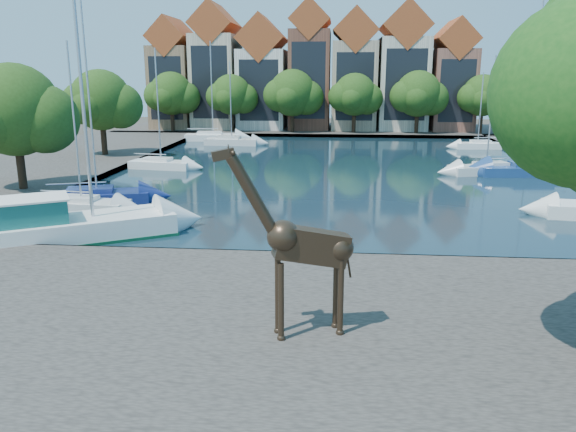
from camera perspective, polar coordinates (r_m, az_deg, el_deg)
The scene contains 30 objects.
ground at distance 24.60m, azimuth 4.86°, elevation -4.79°, with size 160.00×160.00×0.00m, color #38332B.
water_basin at distance 47.92m, azimuth 5.04°, elevation 4.70°, with size 38.00×50.00×0.08m, color black.
near_quay at distance 18.02m, azimuth 4.73°, elevation -11.34°, with size 50.00×14.00×0.50m, color #4B4741.
far_quay at distance 79.62m, azimuth 5.12°, elevation 8.70°, with size 60.00×16.00×0.50m, color #4B4741.
left_quay at distance 54.00m, azimuth -22.64°, elevation 4.97°, with size 14.00×52.00×0.50m, color #4B4741.
townhouse_west_end at distance 82.49m, azimuth -11.43°, elevation 13.63°, with size 5.44×9.18×14.93m.
townhouse_west_mid at distance 81.03m, azimuth -7.26°, elevation 14.40°, with size 5.94×9.18×16.79m.
townhouse_west_inner at distance 79.92m, azimuth -2.54°, elevation 13.86°, with size 6.43×9.18×15.15m.
townhouse_center at distance 79.33m, azimuth 2.26°, elevation 14.60°, with size 5.44×9.18×16.93m.
townhouse_east_inner at distance 79.25m, azimuth 6.73°, elevation 14.06°, with size 5.94×9.18×15.79m.
townhouse_east_mid at distance 79.68m, azimuth 11.56°, elevation 14.14°, with size 6.43×9.18×16.65m.
townhouse_east_end at distance 80.65m, azimuth 16.24°, elevation 13.16°, with size 5.44×9.18×14.43m.
far_tree_far_west at distance 76.96m, azimuth -11.71°, elevation 11.96°, with size 7.28×5.60×7.68m.
far_tree_west at distance 75.09m, azimuth -5.72°, elevation 12.04°, with size 6.76×5.20×7.36m.
far_tree_mid_west at distance 74.02m, azimuth 0.53°, elevation 12.24°, with size 7.80×6.00×8.00m.
far_tree_mid_east at distance 73.82m, azimuth 6.86°, elevation 12.01°, with size 7.02×5.40×7.52m.
far_tree_east at distance 74.48m, azimuth 13.16°, elevation 11.85°, with size 7.54×5.80×7.84m.
far_tree_far_east at distance 75.99m, azimuth 19.25°, elevation 11.36°, with size 6.76×5.20×7.36m.
side_tree_left_near at distance 41.03m, azimuth -25.89°, elevation 9.38°, with size 7.80×6.00×8.20m.
side_tree_left_far at distance 55.77m, azimuth -18.38°, elevation 10.92°, with size 7.28×5.60×7.88m.
giraffe_statue at distance 16.06m, azimuth 1.33°, elevation -3.00°, with size 3.87×1.51×5.62m.
motorsailer at distance 29.23m, azimuth -22.11°, elevation -0.74°, with size 10.12×7.65×11.48m.
sailboat_left_a at distance 35.25m, azimuth -20.22°, elevation 1.24°, with size 5.58×2.29×9.68m.
sailboat_left_b at distance 37.19m, azimuth -18.81°, elevation 2.11°, with size 6.68×4.01×12.20m.
sailboat_left_c at distance 49.23m, azimuth -12.76°, elevation 5.32°, with size 5.53×2.61×9.92m.
sailboat_left_d at distance 64.34m, azimuth -5.75°, elevation 7.68°, with size 6.05×2.35×9.12m.
sailboat_left_e at distance 68.83m, azimuth -7.61°, elevation 8.11°, with size 6.85×3.06×11.52m.
sailboat_right_b at distance 48.83m, azimuth 22.99°, elevation 4.53°, with size 7.59×3.26×13.40m.
sailboat_right_c at distance 48.25m, azimuth 19.50°, elevation 4.66°, with size 6.18×3.48×9.26m.
sailboat_right_d at distance 64.17m, azimuth 18.71°, elevation 6.94°, with size 4.84×2.00×7.99m.
Camera 1 is at (-0.02, -23.24, 8.06)m, focal length 35.00 mm.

